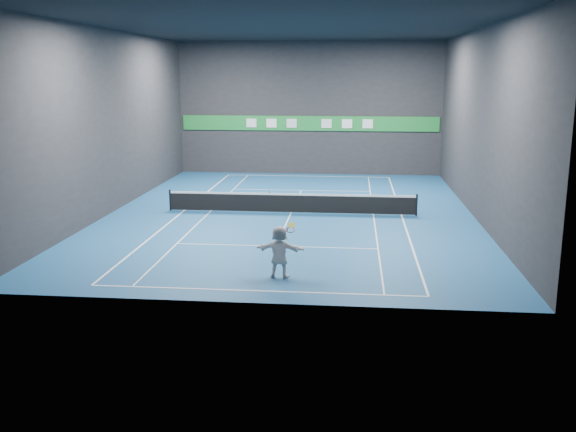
# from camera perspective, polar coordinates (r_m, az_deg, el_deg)

# --- Properties ---
(ground) EXTENTS (26.00, 26.00, 0.00)m
(ground) POSITION_cam_1_polar(r_m,az_deg,el_deg) (32.20, 0.27, 0.28)
(ground) COLOR navy
(ground) RESTS_ON ground
(ceiling) EXTENTS (26.00, 26.00, 0.00)m
(ceiling) POSITION_cam_1_polar(r_m,az_deg,el_deg) (31.54, 0.29, 16.47)
(ceiling) COLOR black
(ceiling) RESTS_ON ground
(wall_back) EXTENTS (18.00, 0.10, 9.00)m
(wall_back) POSITION_cam_1_polar(r_m,az_deg,el_deg) (44.49, 1.90, 9.52)
(wall_back) COLOR #242427
(wall_back) RESTS_ON ground
(wall_front) EXTENTS (18.00, 0.10, 9.00)m
(wall_front) POSITION_cam_1_polar(r_m,az_deg,el_deg) (18.72, -3.54, 5.33)
(wall_front) COLOR #242427
(wall_front) RESTS_ON ground
(wall_left) EXTENTS (0.10, 26.00, 9.00)m
(wall_left) POSITION_cam_1_polar(r_m,az_deg,el_deg) (33.63, -15.33, 8.11)
(wall_left) COLOR #242427
(wall_left) RESTS_ON ground
(wall_right) EXTENTS (0.10, 26.00, 9.00)m
(wall_right) POSITION_cam_1_polar(r_m,az_deg,el_deg) (31.98, 16.71, 7.82)
(wall_right) COLOR #242427
(wall_right) RESTS_ON ground
(baseline_near) EXTENTS (10.98, 0.08, 0.01)m
(baseline_near) POSITION_cam_1_polar(r_m,az_deg,el_deg) (20.82, -2.88, -6.65)
(baseline_near) COLOR white
(baseline_near) RESTS_ON ground
(baseline_far) EXTENTS (10.98, 0.08, 0.01)m
(baseline_far) POSITION_cam_1_polar(r_m,az_deg,el_deg) (43.85, 1.76, 3.57)
(baseline_far) COLOR white
(baseline_far) RESTS_ON ground
(sideline_doubles_left) EXTENTS (0.08, 23.78, 0.01)m
(sideline_doubles_left) POSITION_cam_1_polar(r_m,az_deg,el_deg) (33.17, -9.21, 0.48)
(sideline_doubles_left) COLOR white
(sideline_doubles_left) RESTS_ON ground
(sideline_doubles_right) EXTENTS (0.08, 23.78, 0.01)m
(sideline_doubles_right) POSITION_cam_1_polar(r_m,az_deg,el_deg) (32.16, 10.06, 0.07)
(sideline_doubles_right) COLOR white
(sideline_doubles_right) RESTS_ON ground
(sideline_singles_left) EXTENTS (0.06, 23.78, 0.01)m
(sideline_singles_left) POSITION_cam_1_polar(r_m,az_deg,el_deg) (32.84, -6.89, 0.43)
(sideline_singles_left) COLOR white
(sideline_singles_left) RESTS_ON ground
(sideline_singles_right) EXTENTS (0.06, 23.78, 0.01)m
(sideline_singles_right) POSITION_cam_1_polar(r_m,az_deg,el_deg) (32.08, 7.60, 0.13)
(sideline_singles_right) COLOR white
(sideline_singles_right) RESTS_ON ground
(service_line_near) EXTENTS (8.23, 0.06, 0.01)m
(service_line_near) POSITION_cam_1_polar(r_m,az_deg,el_deg) (26.02, -1.08, -2.70)
(service_line_near) COLOR white
(service_line_near) RESTS_ON ground
(service_line_far) EXTENTS (8.23, 0.06, 0.01)m
(service_line_far) POSITION_cam_1_polar(r_m,az_deg,el_deg) (38.46, 1.18, 2.30)
(service_line_far) COLOR white
(service_line_far) RESTS_ON ground
(center_service_line) EXTENTS (0.06, 12.80, 0.01)m
(center_service_line) POSITION_cam_1_polar(r_m,az_deg,el_deg) (32.20, 0.27, 0.28)
(center_service_line) COLOR white
(center_service_line) RESTS_ON ground
(player) EXTENTS (1.72, 0.67, 1.81)m
(player) POSITION_cam_1_polar(r_m,az_deg,el_deg) (21.91, -0.77, -3.18)
(player) COLOR silver
(player) RESTS_ON ground
(tennis_ball) EXTENTS (0.06, 0.06, 0.06)m
(tennis_ball) POSITION_cam_1_polar(r_m,az_deg,el_deg) (21.69, -1.64, 2.13)
(tennis_ball) COLOR #BDD022
(tennis_ball) RESTS_ON player
(tennis_net) EXTENTS (12.50, 0.10, 1.07)m
(tennis_net) POSITION_cam_1_polar(r_m,az_deg,el_deg) (32.09, 0.27, 1.22)
(tennis_net) COLOR black
(tennis_net) RESTS_ON ground
(sponsor_banner) EXTENTS (17.64, 0.11, 1.00)m
(sponsor_banner) POSITION_cam_1_polar(r_m,az_deg,el_deg) (44.49, 1.89, 8.23)
(sponsor_banner) COLOR #1D8533
(sponsor_banner) RESTS_ON wall_back
(tennis_racket) EXTENTS (0.43, 0.36, 0.64)m
(tennis_racket) POSITION_cam_1_polar(r_m,az_deg,el_deg) (21.73, 0.15, -1.27)
(tennis_racket) COLOR red
(tennis_racket) RESTS_ON player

